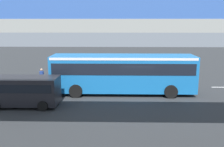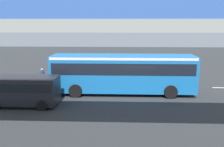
{
  "view_description": "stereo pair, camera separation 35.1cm",
  "coord_description": "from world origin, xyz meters",
  "px_view_note": "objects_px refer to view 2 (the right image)",
  "views": [
    {
      "loc": [
        1.53,
        19.6,
        5.72
      ],
      "look_at": [
        1.97,
        -0.43,
        1.6
      ],
      "focal_mm": 39.66,
      "sensor_mm": 36.0,
      "label": 1
    },
    {
      "loc": [
        1.18,
        19.59,
        5.72
      ],
      "look_at": [
        1.97,
        -0.43,
        1.6
      ],
      "focal_mm": 39.66,
      "sensor_mm": 36.0,
      "label": 2
    }
  ],
  "objects_px": {
    "parked_van": "(23,89)",
    "traffic_sign": "(100,63)",
    "pedestrian": "(43,78)",
    "city_bus": "(123,71)"
  },
  "relations": [
    {
      "from": "city_bus",
      "to": "parked_van",
      "type": "height_order",
      "value": "city_bus"
    },
    {
      "from": "parked_van",
      "to": "traffic_sign",
      "type": "distance_m",
      "value": 8.49
    },
    {
      "from": "parked_van",
      "to": "pedestrian",
      "type": "distance_m",
      "value": 4.74
    },
    {
      "from": "pedestrian",
      "to": "city_bus",
      "type": "bearing_deg",
      "value": 168.92
    },
    {
      "from": "city_bus",
      "to": "parked_van",
      "type": "xyz_separation_m",
      "value": [
        6.94,
        3.33,
        -0.7
      ]
    },
    {
      "from": "parked_van",
      "to": "traffic_sign",
      "type": "xyz_separation_m",
      "value": [
        -4.75,
        -7.0,
        0.71
      ]
    },
    {
      "from": "traffic_sign",
      "to": "parked_van",
      "type": "bearing_deg",
      "value": 55.82
    },
    {
      "from": "parked_van",
      "to": "pedestrian",
      "type": "xyz_separation_m",
      "value": [
        0.17,
        -4.72,
        -0.3
      ]
    },
    {
      "from": "city_bus",
      "to": "pedestrian",
      "type": "distance_m",
      "value": 7.31
    },
    {
      "from": "city_bus",
      "to": "traffic_sign",
      "type": "bearing_deg",
      "value": -59.2
    }
  ]
}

